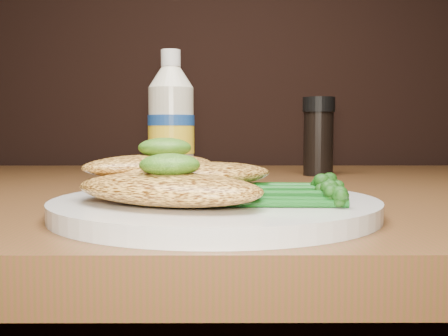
{
  "coord_description": "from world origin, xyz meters",
  "views": [
    {
      "loc": [
        -0.04,
        0.34,
        0.82
      ],
      "look_at": [
        -0.04,
        0.82,
        0.79
      ],
      "focal_mm": 42.98,
      "sensor_mm": 36.0,
      "label": 1
    }
  ],
  "objects": [
    {
      "name": "pepper_grinder",
      "position": [
        0.11,
        1.2,
        0.81
      ],
      "size": [
        0.06,
        0.06,
        0.13
      ],
      "primitive_type": null,
      "rotation": [
        0.0,
        0.0,
        0.15
      ],
      "color": "black",
      "rests_on": "dining_table"
    },
    {
      "name": "broccolini_bundle",
      "position": [
        0.0,
        0.79,
        0.77
      ],
      "size": [
        0.16,
        0.14,
        0.02
      ],
      "primitive_type": null,
      "rotation": [
        0.0,
        0.0,
        -0.33
      ],
      "color": "#115116",
      "rests_on": "plate"
    },
    {
      "name": "mayo_bottle",
      "position": [
        -0.11,
        1.1,
        0.84
      ],
      "size": [
        0.08,
        0.08,
        0.18
      ],
      "primitive_type": null,
      "rotation": [
        0.0,
        0.0,
        -0.33
      ],
      "color": "beige",
      "rests_on": "dining_table"
    },
    {
      "name": "chicken_mid",
      "position": [
        -0.06,
        0.8,
        0.78
      ],
      "size": [
        0.16,
        0.13,
        0.02
      ],
      "primitive_type": "ellipsoid",
      "rotation": [
        0.0,
        0.0,
        0.51
      ],
      "color": "#F3B34D",
      "rests_on": "plate"
    },
    {
      "name": "chicken_back",
      "position": [
        -0.1,
        0.82,
        0.79
      ],
      "size": [
        0.14,
        0.13,
        0.02
      ],
      "primitive_type": "ellipsoid",
      "rotation": [
        0.0,
        0.0,
        0.69
      ],
      "color": "#F3B34D",
      "rests_on": "plate"
    },
    {
      "name": "pesto_back",
      "position": [
        -0.09,
        0.82,
        0.81
      ],
      "size": [
        0.05,
        0.05,
        0.02
      ],
      "primitive_type": "ellipsoid",
      "rotation": [
        0.0,
        0.0,
        -0.08
      ],
      "color": "black",
      "rests_on": "chicken_back"
    },
    {
      "name": "pesto_front",
      "position": [
        -0.08,
        0.75,
        0.8
      ],
      "size": [
        0.05,
        0.05,
        0.02
      ],
      "primitive_type": "ellipsoid",
      "rotation": [
        0.0,
        0.0,
        -0.07
      ],
      "color": "black",
      "rests_on": "chicken_front"
    },
    {
      "name": "chicken_front",
      "position": [
        -0.08,
        0.76,
        0.78
      ],
      "size": [
        0.18,
        0.15,
        0.03
      ],
      "primitive_type": "ellipsoid",
      "rotation": [
        0.0,
        0.0,
        -0.49
      ],
      "color": "#F3B34D",
      "rests_on": "plate"
    },
    {
      "name": "plate",
      "position": [
        -0.05,
        0.8,
        0.76
      ],
      "size": [
        0.28,
        0.28,
        0.01
      ],
      "primitive_type": "cylinder",
      "color": "silver",
      "rests_on": "dining_table"
    }
  ]
}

